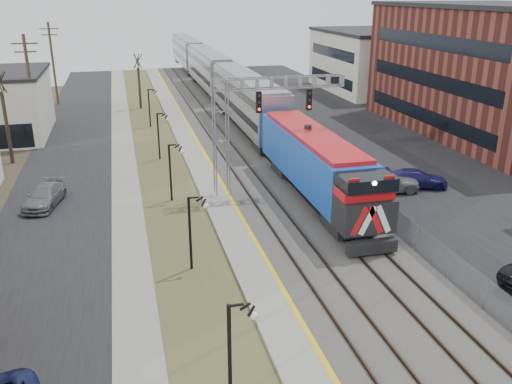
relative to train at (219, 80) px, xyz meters
name	(u,v)px	position (x,y,z in m)	size (l,w,h in m)	color
street_west	(65,177)	(-17.00, -26.30, -2.90)	(7.00, 120.00, 0.04)	black
sidewalk	(125,173)	(-12.50, -26.30, -2.88)	(2.00, 120.00, 0.08)	gray
grass_median	(163,170)	(-9.50, -26.30, -2.89)	(4.00, 120.00, 0.06)	#4E502B
platform	(200,166)	(-6.50, -26.30, -2.80)	(2.00, 120.00, 0.24)	gray
ballast_bed	(260,162)	(-1.50, -26.30, -2.82)	(8.00, 120.00, 0.20)	#595651
parking_lot	(391,153)	(10.50, -26.30, -2.90)	(16.00, 120.00, 0.04)	black
platform_edge	(211,164)	(-5.62, -26.30, -2.67)	(0.24, 120.00, 0.01)	gold
track_near	(236,161)	(-3.50, -26.30, -2.64)	(1.58, 120.00, 0.15)	#2D2119
track_far	(277,158)	(0.00, -26.30, -2.64)	(1.58, 120.00, 0.15)	#2D2119
train	(219,80)	(0.00, 0.00, 0.00)	(3.00, 85.85, 5.33)	#164AB3
signal_gantry	(246,117)	(-4.28, -33.30, 2.67)	(9.00, 1.07, 8.15)	gray
lampposts	(189,232)	(-9.50, -43.01, -0.92)	(0.14, 62.14, 4.00)	black
fence	(308,150)	(2.70, -26.30, -2.12)	(0.04, 120.00, 1.60)	gray
bare_trees	(49,132)	(-18.16, -22.38, -0.22)	(12.30, 42.30, 5.95)	#382D23
car_lot_d	(416,179)	(8.09, -34.86, -2.28)	(1.80, 4.43, 1.29)	#1B1854
car_lot_e	(385,182)	(5.37, -35.30, -2.11)	(1.92, 4.77, 1.63)	gray
car_street_b	(44,196)	(-17.78, -32.11, -2.25)	(1.87, 4.61, 1.34)	slate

